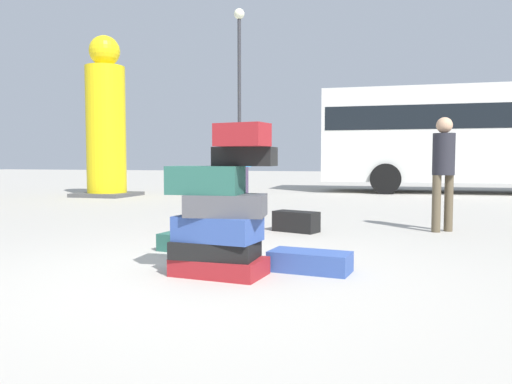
% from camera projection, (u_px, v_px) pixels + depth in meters
% --- Properties ---
extents(ground_plane, '(80.00, 80.00, 0.00)m').
position_uv_depth(ground_plane, '(212.00, 279.00, 4.22)').
color(ground_plane, '#ADA89E').
extents(suitcase_tower, '(0.92, 0.56, 1.30)m').
position_uv_depth(suitcase_tower, '(221.00, 214.00, 4.31)').
color(suitcase_tower, maroon).
rests_on(suitcase_tower, ground).
extents(suitcase_teal_foreground_far, '(0.56, 0.44, 0.19)m').
position_uv_depth(suitcase_teal_foreground_far, '(185.00, 242.00, 5.54)').
color(suitcase_teal_foreground_far, '#26594C').
rests_on(suitcase_teal_foreground_far, ground).
extents(suitcase_maroon_behind_tower, '(0.26, 0.37, 0.77)m').
position_uv_depth(suitcase_maroon_behind_tower, '(216.00, 204.00, 7.03)').
color(suitcase_maroon_behind_tower, maroon).
rests_on(suitcase_maroon_behind_tower, ground).
extents(suitcase_navy_white_trunk, '(0.75, 0.42, 0.18)m').
position_uv_depth(suitcase_navy_white_trunk, '(310.00, 261.00, 4.48)').
color(suitcase_navy_white_trunk, '#334F99').
rests_on(suitcase_navy_white_trunk, ground).
extents(suitcase_black_right_side, '(0.68, 0.47, 0.29)m').
position_uv_depth(suitcase_black_right_side, '(296.00, 222.00, 6.98)').
color(suitcase_black_right_side, black).
rests_on(suitcase_black_right_side, ground).
extents(person_bearded_onlooker, '(0.30, 0.31, 1.66)m').
position_uv_depth(person_bearded_onlooker, '(244.00, 160.00, 9.94)').
color(person_bearded_onlooker, '#3F334C').
rests_on(person_bearded_onlooker, ground).
extents(person_tourist_with_camera, '(0.30, 0.30, 1.59)m').
position_uv_depth(person_tourist_with_camera, '(443.00, 164.00, 6.92)').
color(person_tourist_with_camera, brown).
rests_on(person_tourist_with_camera, ground).
extents(yellow_dummy_statue, '(1.49, 1.49, 4.38)m').
position_uv_depth(yellow_dummy_statue, '(106.00, 125.00, 13.71)').
color(yellow_dummy_statue, yellow).
rests_on(yellow_dummy_statue, ground).
extents(parked_bus, '(10.95, 3.08, 3.15)m').
position_uv_depth(parked_bus, '(508.00, 132.00, 14.90)').
color(parked_bus, silver).
rests_on(parked_bus, ground).
extents(lamp_post, '(0.36, 0.36, 6.13)m').
position_uv_depth(lamp_post, '(239.00, 72.00, 17.05)').
color(lamp_post, '#333338').
rests_on(lamp_post, ground).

